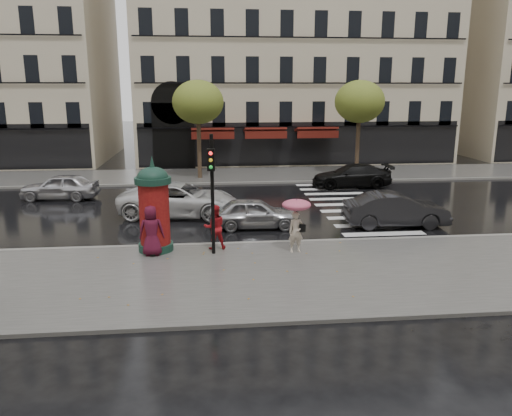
{
  "coord_description": "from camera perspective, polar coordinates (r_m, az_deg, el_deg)",
  "views": [
    {
      "loc": [
        -1.57,
        -15.95,
        6.14
      ],
      "look_at": [
        0.2,
        1.5,
        1.89
      ],
      "focal_mm": 35.0,
      "sensor_mm": 36.0,
      "label": 1
    }
  ],
  "objects": [
    {
      "name": "car_silver",
      "position": [
        22.28,
        -0.18,
        -0.57
      ],
      "size": [
        4.03,
        1.7,
        1.36
      ],
      "primitive_type": "imported",
      "rotation": [
        0.0,
        0.0,
        1.55
      ],
      "color": "#A1A2A5",
      "rests_on": "ground"
    },
    {
      "name": "ground",
      "position": [
        17.16,
        -0.16,
        -7.35
      ],
      "size": [
        160.0,
        160.0,
        0.0
      ],
      "primitive_type": "plane",
      "color": "black",
      "rests_on": "ground"
    },
    {
      "name": "car_far_silver",
      "position": [
        30.1,
        -21.53,
        2.29
      ],
      "size": [
        4.36,
        2.04,
        1.44
      ],
      "primitive_type": "imported",
      "rotation": [
        0.0,
        0.0,
        -1.65
      ],
      "color": "#B9B8BD",
      "rests_on": "ground"
    },
    {
      "name": "car_white",
      "position": [
        24.61,
        -8.72,
        0.95
      ],
      "size": [
        6.16,
        3.47,
        1.62
      ],
      "primitive_type": "imported",
      "rotation": [
        0.0,
        0.0,
        1.43
      ],
      "color": "silver",
      "rests_on": "ground"
    },
    {
      "name": "tree_far_right",
      "position": [
        35.57,
        11.76,
        11.78
      ],
      "size": [
        3.4,
        3.4,
        6.64
      ],
      "color": "#38281C",
      "rests_on": "ground"
    },
    {
      "name": "bldg_far_corner",
      "position": [
        46.85,
        3.78,
        19.93
      ],
      "size": [
        26.0,
        14.0,
        22.9
      ],
      "color": "#B7A88C",
      "rests_on": "ground"
    },
    {
      "name": "far_sidewalk",
      "position": [
        35.51,
        -3.17,
        3.74
      ],
      "size": [
        90.0,
        6.0,
        0.12
      ],
      "primitive_type": "cube",
      "color": "#474744",
      "rests_on": "ground"
    },
    {
      "name": "woman_umbrella",
      "position": [
        18.53,
        4.63,
        -0.98
      ],
      "size": [
        1.08,
        1.08,
        2.07
      ],
      "color": "beige",
      "rests_on": "near_sidewalk"
    },
    {
      "name": "morris_column",
      "position": [
        18.95,
        -11.57,
        0.24
      ],
      "size": [
        1.34,
        1.34,
        3.61
      ],
      "color": "#143327",
      "rests_on": "near_sidewalk"
    },
    {
      "name": "near_sidewalk",
      "position": [
        16.68,
        0.01,
        -7.77
      ],
      "size": [
        90.0,
        7.0,
        0.12
      ],
      "primitive_type": "cube",
      "color": "#474744",
      "rests_on": "ground"
    },
    {
      "name": "far_kerb",
      "position": [
        32.56,
        -2.92,
        2.86
      ],
      "size": [
        90.0,
        0.25,
        0.14
      ],
      "primitive_type": "cube",
      "color": "slate",
      "rests_on": "ground"
    },
    {
      "name": "woman_red",
      "position": [
        19.02,
        -4.75,
        -2.18
      ],
      "size": [
        0.92,
        0.76,
        1.72
      ],
      "primitive_type": "imported",
      "rotation": [
        0.0,
        0.0,
        3.28
      ],
      "color": "#AD151B",
      "rests_on": "near_sidewalk"
    },
    {
      "name": "zebra_crossing",
      "position": [
        27.35,
        10.44,
        0.42
      ],
      "size": [
        3.6,
        11.75,
        0.01
      ],
      "primitive_type": "cube",
      "color": "silver",
      "rests_on": "ground"
    },
    {
      "name": "near_kerb",
      "position": [
        19.96,
        -1.0,
        -4.09
      ],
      "size": [
        90.0,
        0.25,
        0.14
      ],
      "primitive_type": "cube",
      "color": "slate",
      "rests_on": "ground"
    },
    {
      "name": "car_darkgrey",
      "position": [
        23.38,
        15.68,
        -0.19
      ],
      "size": [
        4.72,
        1.87,
        1.53
      ],
      "primitive_type": "imported",
      "rotation": [
        0.0,
        0.0,
        1.52
      ],
      "color": "black",
      "rests_on": "ground"
    },
    {
      "name": "tree_far_left",
      "position": [
        33.97,
        -6.65,
        11.89
      ],
      "size": [
        3.4,
        3.4,
        6.64
      ],
      "color": "#38281C",
      "rests_on": "ground"
    },
    {
      "name": "car_black",
      "position": [
        32.06,
        10.87,
        3.64
      ],
      "size": [
        5.01,
        2.15,
        1.44
      ],
      "primitive_type": "imported",
      "rotation": [
        0.0,
        0.0,
        -1.6
      ],
      "color": "black",
      "rests_on": "ground"
    },
    {
      "name": "traffic_light",
      "position": [
        17.98,
        -5.05,
        2.86
      ],
      "size": [
        0.3,
        0.42,
        4.43
      ],
      "color": "black",
      "rests_on": "near_sidewalk"
    },
    {
      "name": "man_burgundy",
      "position": [
        18.61,
        -11.86,
        -2.54
      ],
      "size": [
        0.94,
        0.63,
        1.88
      ],
      "primitive_type": "imported",
      "rotation": [
        0.0,
        0.0,
        3.18
      ],
      "color": "#4E0F24",
      "rests_on": "near_sidewalk"
    }
  ]
}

